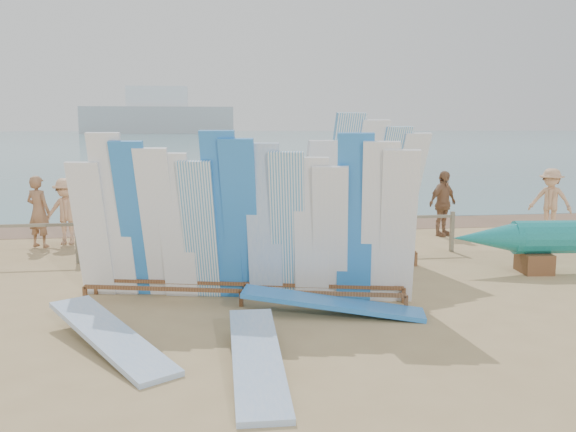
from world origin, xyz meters
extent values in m
plane|color=tan|center=(0.00, 0.00, 0.00)|extent=(160.00, 160.00, 0.00)
cube|color=teal|center=(0.00, 128.00, 0.00)|extent=(320.00, 240.00, 0.02)
cube|color=brown|center=(0.00, 7.20, 0.00)|extent=(40.00, 2.60, 0.01)
cube|color=#999EA3|center=(-12.00, 180.00, 4.02)|extent=(45.00, 8.00, 8.00)
cube|color=silver|center=(-12.00, 180.00, 11.02)|extent=(18.00, 6.00, 6.00)
cube|color=gray|center=(0.00, 3.00, 0.80)|extent=(12.00, 0.06, 0.06)
cube|color=gray|center=(-2.00, 3.00, 0.45)|extent=(0.08, 0.08, 0.90)
cube|color=gray|center=(0.00, 3.00, 0.45)|extent=(0.08, 0.08, 0.90)
cube|color=gray|center=(2.00, 3.00, 0.45)|extent=(0.08, 0.08, 0.90)
cube|color=gray|center=(4.00, 3.00, 0.45)|extent=(0.08, 0.08, 0.90)
cube|color=gray|center=(6.00, 3.00, 0.45)|extent=(0.08, 0.08, 0.90)
cube|color=brown|center=(1.09, -0.46, 0.24)|extent=(4.92, 1.28, 0.06)
cube|color=brown|center=(1.20, -0.05, 0.24)|extent=(4.92, 1.28, 0.06)
cube|color=white|center=(-1.25, 0.35, 1.12)|extent=(0.66, 0.68, 2.24)
cube|color=white|center=(-0.89, 0.26, 1.34)|extent=(0.67, 0.74, 2.69)
cube|color=blue|center=(-0.53, 0.17, 1.28)|extent=(0.70, 0.83, 2.56)
cube|color=white|center=(-0.17, 0.08, 1.23)|extent=(0.69, 0.83, 2.46)
cube|color=white|center=(0.11, 0.00, 1.19)|extent=(0.67, 0.72, 2.38)
cube|color=white|center=(0.47, -0.09, 1.13)|extent=(0.68, 0.77, 2.27)
cube|color=blue|center=(0.83, -0.18, 1.36)|extent=(0.69, 0.82, 2.72)
cube|color=blue|center=(1.11, -0.25, 1.30)|extent=(0.70, 0.87, 2.61)
cube|color=#8AAEDE|center=(1.47, -0.34, 1.27)|extent=(0.67, 0.71, 2.54)
cube|color=white|center=(1.83, -0.43, 1.21)|extent=(0.69, 0.81, 2.41)
cube|color=white|center=(2.19, -0.52, 1.17)|extent=(0.67, 0.72, 2.33)
cube|color=white|center=(2.47, -0.59, 1.10)|extent=(0.69, 0.82, 2.20)
cube|color=blue|center=(2.83, -0.68, 1.34)|extent=(0.67, 0.74, 2.69)
cube|color=white|center=(3.19, -0.77, 1.28)|extent=(0.69, 0.81, 2.57)
cube|color=white|center=(3.47, -0.84, 1.23)|extent=(0.70, 0.87, 2.45)
cube|color=brown|center=(3.67, 1.44, 0.28)|extent=(2.12, 0.73, 0.07)
cube|color=brown|center=(3.52, 1.90, 0.28)|extent=(2.12, 0.73, 0.07)
cube|color=white|center=(2.61, 1.35, 1.26)|extent=(0.78, 0.81, 2.53)
cube|color=white|center=(3.11, 1.51, 1.51)|extent=(0.83, 0.97, 3.02)
cube|color=white|center=(3.61, 1.67, 1.45)|extent=(0.83, 0.99, 2.90)
cube|color=white|center=(4.10, 1.83, 1.39)|extent=(0.84, 1.01, 2.77)
cube|color=white|center=(4.51, 1.96, 1.33)|extent=(0.84, 1.02, 2.65)
cube|color=brown|center=(6.78, 0.94, 0.19)|extent=(0.59, 0.69, 0.38)
cone|color=teal|center=(5.83, 1.03, 0.68)|extent=(1.33, 0.71, 0.60)
cube|color=brown|center=(2.15, 0.20, 0.69)|extent=(1.02, 0.88, 0.05)
cube|color=white|center=(2.15, 0.20, 0.94)|extent=(0.43, 0.19, 0.40)
cube|color=#8AAEDE|center=(-0.66, -2.05, 0.00)|extent=(1.91, 2.58, 0.36)
cube|color=#8AAEDE|center=(1.10, -2.99, 0.00)|extent=(0.63, 2.71, 0.31)
cube|color=blue|center=(2.41, -1.09, 0.00)|extent=(2.75, 1.19, 0.37)
cube|color=#B2131B|center=(1.58, 3.81, 0.33)|extent=(0.59, 0.53, 0.05)
cube|color=#B2131B|center=(1.58, 4.06, 0.63)|extent=(0.58, 0.18, 0.57)
cube|color=#B2131B|center=(1.26, 4.09, 0.35)|extent=(0.80, 0.78, 0.05)
cube|color=#B2131B|center=(1.12, 4.31, 0.65)|extent=(0.60, 0.47, 0.60)
cube|color=#B2131B|center=(1.29, 3.59, 0.52)|extent=(0.47, 0.74, 0.52)
cube|color=#B2131B|center=(1.31, 3.87, 0.85)|extent=(0.44, 0.19, 0.33)
imported|color=tan|center=(-2.65, 5.13, 0.78)|extent=(1.04, 0.50, 1.56)
imported|color=tan|center=(9.58, 5.08, 0.83)|extent=(1.09, 1.05, 1.67)
imported|color=tan|center=(3.71, 5.59, 0.93)|extent=(0.93, 1.29, 1.85)
imported|color=tan|center=(3.80, 4.66, 0.87)|extent=(0.90, 0.88, 1.75)
imported|color=#8C6042|center=(-3.20, 4.86, 0.83)|extent=(0.69, 0.57, 1.65)
imported|color=#8C6042|center=(-0.77, 3.73, 0.93)|extent=(0.91, 1.18, 1.86)
imported|color=#8C6042|center=(2.18, 4.79, 0.86)|extent=(0.58, 0.71, 1.72)
imported|color=#8C6042|center=(6.54, 4.89, 0.83)|extent=(1.05, 0.85, 1.65)
imported|color=beige|center=(-0.40, 7.05, 0.85)|extent=(1.61, 0.66, 1.69)
camera|label=1|loc=(0.52, -9.63, 2.80)|focal=38.00mm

